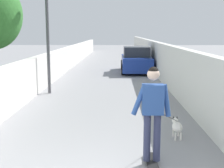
{
  "coord_description": "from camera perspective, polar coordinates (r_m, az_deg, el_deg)",
  "views": [
    {
      "loc": [
        -4.31,
        -0.47,
        2.4
      ],
      "look_at": [
        4.11,
        -0.33,
        1.0
      ],
      "focal_mm": 50.21,
      "sensor_mm": 36.0,
      "label": 1
    }
  ],
  "objects": [
    {
      "name": "person_skateboarder",
      "position": [
        5.61,
        7.42,
        -4.07
      ],
      "size": [
        0.22,
        0.71,
        1.72
      ],
      "color": "#333859",
      "rests_on": "skateboard"
    },
    {
      "name": "fence_right",
      "position": [
        16.53,
        8.94,
        4.2
      ],
      "size": [
        48.0,
        0.3,
        1.84
      ],
      "primitive_type": "cube",
      "color": "silver",
      "rests_on": "ground"
    },
    {
      "name": "dog",
      "position": [
        7.36,
        11.72,
        -7.55
      ],
      "size": [
        1.82,
        0.86,
        1.06
      ],
      "color": "white",
      "rests_on": "ground"
    },
    {
      "name": "car_near",
      "position": [
        18.93,
        4.41,
        4.32
      ],
      "size": [
        4.02,
        1.8,
        1.54
      ],
      "color": "navy",
      "rests_on": "ground"
    },
    {
      "name": "ground_plane",
      "position": [
        18.47,
        -0.52,
        1.99
      ],
      "size": [
        80.0,
        80.0,
        0.0
      ],
      "primitive_type": "plane",
      "color": "gray"
    },
    {
      "name": "wall_left",
      "position": [
        16.71,
        -10.24,
        3.51
      ],
      "size": [
        48.0,
        0.3,
        1.43
      ],
      "primitive_type": "cube",
      "color": "silver",
      "rests_on": "ground"
    },
    {
      "name": "skateboard",
      "position": [
        5.94,
        7.2,
        -13.79
      ],
      "size": [
        0.8,
        0.2,
        0.08
      ],
      "color": "black",
      "rests_on": "ground"
    },
    {
      "name": "lamp_post",
      "position": [
        12.47,
        -11.72,
        11.48
      ],
      "size": [
        0.36,
        0.36,
        4.2
      ],
      "color": "#4C4C51",
      "rests_on": "ground"
    }
  ]
}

